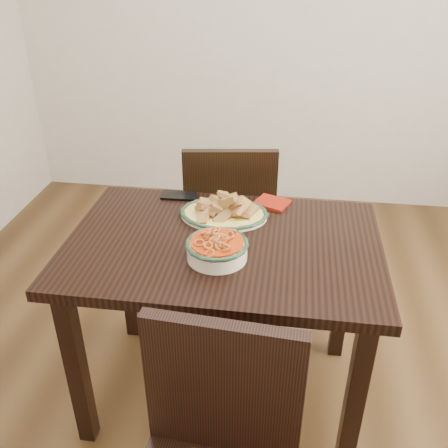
# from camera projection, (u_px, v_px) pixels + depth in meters

# --- Properties ---
(floor) EXTENTS (3.50, 3.50, 0.00)m
(floor) POSITION_uv_depth(u_px,v_px,m) (248.00, 369.00, 2.25)
(floor) COLOR #3C2713
(floor) RESTS_ON ground
(wall_back) EXTENTS (3.50, 0.10, 2.60)m
(wall_back) POSITION_uv_depth(u_px,v_px,m) (282.00, 9.00, 3.09)
(wall_back) COLOR beige
(wall_back) RESTS_ON ground
(dining_table) EXTENTS (1.12, 0.75, 0.75)m
(dining_table) POSITION_uv_depth(u_px,v_px,m) (223.00, 266.00, 1.83)
(dining_table) COLOR black
(dining_table) RESTS_ON ground
(chair_far) EXTENTS (0.48, 0.48, 0.89)m
(chair_far) POSITION_uv_depth(u_px,v_px,m) (230.00, 217.00, 2.44)
(chair_far) COLOR black
(chair_far) RESTS_ON ground
(fish_plate) EXTENTS (0.33, 0.26, 0.11)m
(fish_plate) POSITION_uv_depth(u_px,v_px,m) (224.00, 206.00, 1.91)
(fish_plate) COLOR white
(fish_plate) RESTS_ON dining_table
(noodle_bowl) EXTENTS (0.21, 0.21, 0.08)m
(noodle_bowl) POSITION_uv_depth(u_px,v_px,m) (217.00, 247.00, 1.66)
(noodle_bowl) COLOR white
(noodle_bowl) RESTS_ON dining_table
(smartphone) EXTENTS (0.14, 0.08, 0.01)m
(smartphone) POSITION_uv_depth(u_px,v_px,m) (179.00, 196.00, 2.07)
(smartphone) COLOR black
(smartphone) RESTS_ON dining_table
(napkin) EXTENTS (0.16, 0.15, 0.01)m
(napkin) POSITION_uv_depth(u_px,v_px,m) (272.00, 203.00, 2.02)
(napkin) COLOR maroon
(napkin) RESTS_ON dining_table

